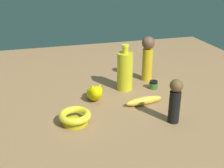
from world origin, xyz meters
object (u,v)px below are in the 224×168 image
at_px(bottle_tall, 125,71).
at_px(cat_figurine, 95,93).
at_px(person_figure_child, 148,57).
at_px(banana, 144,101).
at_px(bowl, 75,117).
at_px(nail_polish_jar, 153,85).
at_px(person_figure_adult, 175,100).

height_order(bottle_tall, cat_figurine, bottle_tall).
xyz_separation_m(person_figure_child, cat_figurine, (-0.17, 0.32, -0.09)).
xyz_separation_m(bottle_tall, banana, (-0.18, -0.03, -0.08)).
bearing_deg(bowl, bottle_tall, -47.92).
xyz_separation_m(bottle_tall, nail_polish_jar, (-0.03, -0.14, -0.08)).
bearing_deg(bottle_tall, nail_polish_jar, -102.31).
bearing_deg(bowl, person_figure_adult, -103.54).
bearing_deg(banana, bowl, 7.60).
height_order(bottle_tall, nail_polish_jar, bottle_tall).
distance_m(person_figure_child, nail_polish_jar, 0.16).
distance_m(bowl, person_figure_adult, 0.40).
bearing_deg(person_figure_adult, bowl, 76.46).
bearing_deg(banana, nail_polish_jar, -132.52).
xyz_separation_m(bowl, banana, (0.08, -0.32, -0.01)).
relative_size(nail_polish_jar, cat_figurine, 0.32).
xyz_separation_m(banana, person_figure_child, (0.27, -0.12, 0.11)).
bearing_deg(bottle_tall, person_figure_child, -60.62).
bearing_deg(cat_figurine, person_figure_child, -62.45).
xyz_separation_m(bowl, person_figure_adult, (-0.09, -0.38, 0.07)).
distance_m(bowl, bottle_tall, 0.40).
distance_m(bowl, nail_polish_jar, 0.49).
relative_size(bowl, person_figure_child, 0.53).
height_order(bowl, banana, bowl).
bearing_deg(bottle_tall, banana, -170.33).
bearing_deg(person_figure_adult, cat_figurine, 43.84).
height_order(bowl, cat_figurine, cat_figurine).
distance_m(banana, cat_figurine, 0.23).
distance_m(person_figure_adult, cat_figurine, 0.38).
bearing_deg(person_figure_child, bowl, 128.16).
distance_m(bottle_tall, banana, 0.20).
distance_m(bottle_tall, person_figure_child, 0.18).
relative_size(bottle_tall, nail_polish_jar, 5.20).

